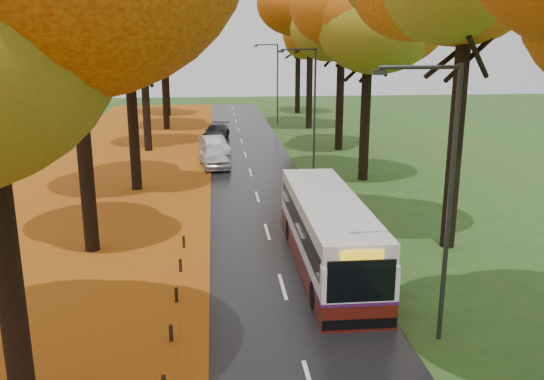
{
  "coord_description": "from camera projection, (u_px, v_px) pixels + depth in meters",
  "views": [
    {
      "loc": [
        -2.27,
        -6.81,
        8.66
      ],
      "look_at": [
        0.0,
        15.81,
        2.6
      ],
      "focal_mm": 38.0,
      "sensor_mm": 36.0,
      "label": 1
    }
  ],
  "objects": [
    {
      "name": "car_dark",
      "position": [
        216.0,
        132.0,
        49.84
      ],
      "size": [
        2.7,
        4.73,
        1.29
      ],
      "primitive_type": "imported",
      "rotation": [
        0.0,
        0.0,
        -0.21
      ],
      "color": "black",
      "rests_on": "road"
    },
    {
      "name": "car_white",
      "position": [
        214.0,
        156.0,
        39.28
      ],
      "size": [
        2.34,
        4.64,
        1.52
      ],
      "primitive_type": "imported",
      "rotation": [
        0.0,
        0.0,
        0.13
      ],
      "color": "silver",
      "rests_on": "road"
    },
    {
      "name": "car_silver",
      "position": [
        214.0,
        146.0,
        42.87
      ],
      "size": [
        2.53,
        4.68,
        1.46
      ],
      "primitive_type": "imported",
      "rotation": [
        0.0,
        0.0,
        0.23
      ],
      "color": "#A3A6AB",
      "rests_on": "road"
    },
    {
      "name": "streetlamp_near",
      "position": [
        442.0,
        185.0,
        15.86
      ],
      "size": [
        2.45,
        0.18,
        8.0
      ],
      "color": "#333538",
      "rests_on": "ground"
    },
    {
      "name": "trees_right",
      "position": [
        377.0,
        18.0,
        33.08
      ],
      "size": [
        9.3,
        74.2,
        13.96
      ],
      "color": "black",
      "rests_on": "ground"
    },
    {
      "name": "leaf_drift",
      "position": [
        203.0,
        193.0,
        32.73
      ],
      "size": [
        0.9,
        90.0,
        0.01
      ],
      "primitive_type": "cube",
      "color": "#B15012",
      "rests_on": "road"
    },
    {
      "name": "trees_left",
      "position": [
        123.0,
        21.0,
        31.87
      ],
      "size": [
        9.2,
        74.0,
        13.88
      ],
      "color": "black",
      "rests_on": "ground"
    },
    {
      "name": "streetlamp_far",
      "position": [
        275.0,
        77.0,
        58.16
      ],
      "size": [
        2.45,
        0.18,
        8.0
      ],
      "color": "#333538",
      "rests_on": "ground"
    },
    {
      "name": "bus",
      "position": [
        328.0,
        232.0,
        21.95
      ],
      "size": [
        2.41,
        10.38,
        2.73
      ],
      "rotation": [
        0.0,
        0.0,
        -0.0
      ],
      "color": "#4E130C",
      "rests_on": "road"
    },
    {
      "name": "streetlamp_mid",
      "position": [
        311.0,
        100.0,
        37.01
      ],
      "size": [
        2.45,
        0.18,
        8.0
      ],
      "color": "#333538",
      "rests_on": "ground"
    },
    {
      "name": "road",
      "position": [
        256.0,
        192.0,
        33.03
      ],
      "size": [
        6.5,
        90.0,
        0.04
      ],
      "primitive_type": "cube",
      "color": "black",
      "rests_on": "ground"
    },
    {
      "name": "centre_line",
      "position": [
        256.0,
        192.0,
        33.03
      ],
      "size": [
        0.12,
        90.0,
        0.01
      ],
      "primitive_type": "cube",
      "color": "silver",
      "rests_on": "road"
    },
    {
      "name": "leaf_verge",
      "position": [
        96.0,
        197.0,
        32.16
      ],
      "size": [
        12.0,
        90.0,
        0.02
      ],
      "primitive_type": "cube",
      "color": "#83470B",
      "rests_on": "ground"
    }
  ]
}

